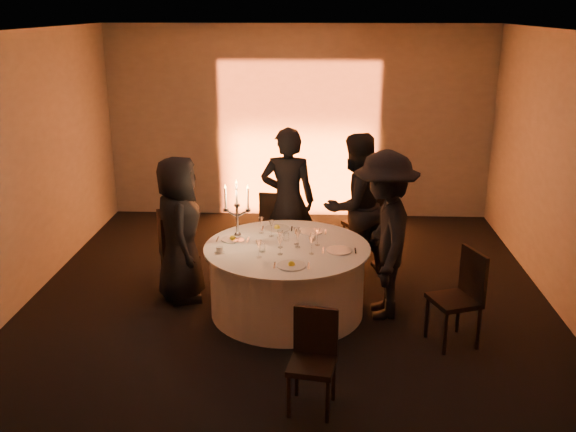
{
  "coord_description": "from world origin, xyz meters",
  "views": [
    {
      "loc": [
        0.34,
        -6.46,
        3.24
      ],
      "look_at": [
        0.0,
        0.2,
        1.05
      ],
      "focal_mm": 40.0,
      "sensor_mm": 36.0,
      "label": 1
    }
  ],
  "objects_px": {
    "coffee_cup": "(220,250)",
    "chair_back_left": "(279,224)",
    "chair_back_right": "(369,220)",
    "chair_front": "(313,354)",
    "chair_left": "(172,248)",
    "guest_back_left": "(288,201)",
    "guest_back_right": "(355,206)",
    "banquet_table": "(287,279)",
    "guest_left": "(179,229)",
    "chair_right": "(462,292)",
    "candelabra": "(237,220)",
    "guest_right": "(384,236)"
  },
  "relations": [
    {
      "from": "chair_back_left",
      "to": "guest_back_left",
      "type": "bearing_deg",
      "value": 150.1
    },
    {
      "from": "chair_back_right",
      "to": "candelabra",
      "type": "bearing_deg",
      "value": 10.38
    },
    {
      "from": "chair_front",
      "to": "guest_right",
      "type": "height_order",
      "value": "guest_right"
    },
    {
      "from": "banquet_table",
      "to": "guest_back_right",
      "type": "height_order",
      "value": "guest_back_right"
    },
    {
      "from": "chair_back_right",
      "to": "chair_front",
      "type": "distance_m",
      "value": 3.3
    },
    {
      "from": "coffee_cup",
      "to": "guest_right",
      "type": "bearing_deg",
      "value": 6.93
    },
    {
      "from": "chair_back_right",
      "to": "guest_left",
      "type": "bearing_deg",
      "value": -2.94
    },
    {
      "from": "guest_right",
      "to": "candelabra",
      "type": "height_order",
      "value": "guest_right"
    },
    {
      "from": "guest_left",
      "to": "candelabra",
      "type": "height_order",
      "value": "guest_left"
    },
    {
      "from": "guest_left",
      "to": "coffee_cup",
      "type": "xyz_separation_m",
      "value": [
        0.54,
        -0.51,
        -0.04
      ]
    },
    {
      "from": "guest_back_left",
      "to": "coffee_cup",
      "type": "distance_m",
      "value": 1.55
    },
    {
      "from": "guest_left",
      "to": "guest_right",
      "type": "height_order",
      "value": "guest_right"
    },
    {
      "from": "guest_left",
      "to": "candelabra",
      "type": "xyz_separation_m",
      "value": [
        0.69,
        -0.17,
        0.18
      ]
    },
    {
      "from": "guest_back_left",
      "to": "candelabra",
      "type": "xyz_separation_m",
      "value": [
        -0.5,
        -1.06,
        0.09
      ]
    },
    {
      "from": "guest_right",
      "to": "candelabra",
      "type": "xyz_separation_m",
      "value": [
        -1.59,
        0.13,
        0.1
      ]
    },
    {
      "from": "guest_left",
      "to": "guest_right",
      "type": "distance_m",
      "value": 2.29
    },
    {
      "from": "guest_back_left",
      "to": "banquet_table",
      "type": "bearing_deg",
      "value": 95.2
    },
    {
      "from": "guest_back_right",
      "to": "guest_right",
      "type": "relative_size",
      "value": 0.99
    },
    {
      "from": "guest_back_left",
      "to": "coffee_cup",
      "type": "bearing_deg",
      "value": 67.83
    },
    {
      "from": "coffee_cup",
      "to": "chair_back_left",
      "type": "bearing_deg",
      "value": 70.56
    },
    {
      "from": "guest_right",
      "to": "guest_back_left",
      "type": "bearing_deg",
      "value": -138.01
    },
    {
      "from": "chair_front",
      "to": "guest_back_right",
      "type": "bearing_deg",
      "value": 90.07
    },
    {
      "from": "banquet_table",
      "to": "chair_front",
      "type": "xyz_separation_m",
      "value": [
        0.31,
        -1.74,
        0.1
      ]
    },
    {
      "from": "chair_back_left",
      "to": "chair_left",
      "type": "bearing_deg",
      "value": 41.07
    },
    {
      "from": "chair_back_left",
      "to": "guest_left",
      "type": "distance_m",
      "value": 1.47
    },
    {
      "from": "chair_back_right",
      "to": "chair_front",
      "type": "relative_size",
      "value": 1.21
    },
    {
      "from": "guest_right",
      "to": "chair_back_left",
      "type": "bearing_deg",
      "value": -137.11
    },
    {
      "from": "chair_back_right",
      "to": "guest_left",
      "type": "xyz_separation_m",
      "value": [
        -2.23,
        -1.2,
        0.25
      ]
    },
    {
      "from": "chair_front",
      "to": "coffee_cup",
      "type": "relative_size",
      "value": 7.83
    },
    {
      "from": "guest_back_left",
      "to": "guest_right",
      "type": "distance_m",
      "value": 1.61
    },
    {
      "from": "coffee_cup",
      "to": "chair_left",
      "type": "bearing_deg",
      "value": 134.96
    },
    {
      "from": "chair_left",
      "to": "guest_left",
      "type": "relative_size",
      "value": 0.58
    },
    {
      "from": "chair_left",
      "to": "chair_back_right",
      "type": "height_order",
      "value": "chair_back_right"
    },
    {
      "from": "chair_back_right",
      "to": "candelabra",
      "type": "distance_m",
      "value": 2.1
    },
    {
      "from": "guest_left",
      "to": "guest_back_left",
      "type": "distance_m",
      "value": 1.48
    },
    {
      "from": "banquet_table",
      "to": "guest_left",
      "type": "distance_m",
      "value": 1.35
    },
    {
      "from": "chair_back_right",
      "to": "guest_left",
      "type": "distance_m",
      "value": 2.54
    },
    {
      "from": "chair_back_left",
      "to": "coffee_cup",
      "type": "relative_size",
      "value": 9.36
    },
    {
      "from": "chair_back_right",
      "to": "chair_front",
      "type": "xyz_separation_m",
      "value": [
        -0.68,
        -3.23,
        -0.11
      ]
    },
    {
      "from": "chair_back_right",
      "to": "guest_back_right",
      "type": "height_order",
      "value": "guest_back_right"
    },
    {
      "from": "chair_front",
      "to": "coffee_cup",
      "type": "height_order",
      "value": "chair_front"
    },
    {
      "from": "guest_left",
      "to": "chair_left",
      "type": "bearing_deg",
      "value": 26.64
    },
    {
      "from": "banquet_table",
      "to": "guest_back_right",
      "type": "xyz_separation_m",
      "value": [
        0.77,
        1.06,
        0.52
      ]
    },
    {
      "from": "banquet_table",
      "to": "chair_back_right",
      "type": "relative_size",
      "value": 1.72
    },
    {
      "from": "chair_back_right",
      "to": "guest_back_left",
      "type": "distance_m",
      "value": 1.14
    },
    {
      "from": "guest_back_right",
      "to": "chair_right",
      "type": "bearing_deg",
      "value": 84.67
    },
    {
      "from": "chair_right",
      "to": "guest_right",
      "type": "height_order",
      "value": "guest_right"
    },
    {
      "from": "guest_left",
      "to": "guest_back_right",
      "type": "relative_size",
      "value": 0.93
    },
    {
      "from": "chair_back_left",
      "to": "chair_right",
      "type": "height_order",
      "value": "chair_back_left"
    },
    {
      "from": "candelabra",
      "to": "guest_back_right",
      "type": "bearing_deg",
      "value": 35.43
    }
  ]
}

